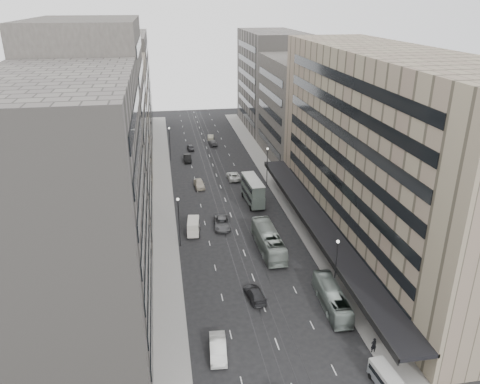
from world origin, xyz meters
TOP-DOWN VIEW (x-y plane):
  - ground at (0.00, 0.00)m, footprint 220.00×220.00m
  - sidewalk_right at (12.00, 37.50)m, footprint 4.00×125.00m
  - sidewalk_left at (-12.00, 37.50)m, footprint 4.00×125.00m
  - department_store at (21.45, 8.00)m, footprint 19.20×60.00m
  - building_right_mid at (21.50, 52.00)m, footprint 15.00×28.00m
  - building_right_far at (21.50, 82.00)m, footprint 15.00×32.00m
  - building_left_a at (-21.50, -8.00)m, footprint 15.00×28.00m
  - building_left_b at (-21.50, 19.00)m, footprint 15.00×26.00m
  - building_left_c at (-21.50, 46.00)m, footprint 15.00×28.00m
  - building_left_d at (-21.50, 79.00)m, footprint 15.00×38.00m
  - lamp_right_near at (9.70, -5.00)m, footprint 0.44×0.44m
  - lamp_right_far at (9.70, 35.00)m, footprint 0.44×0.44m
  - lamp_left_near at (-9.70, 12.00)m, footprint 0.44×0.44m
  - lamp_left_far at (-9.70, 55.00)m, footprint 0.44×0.44m
  - bus_near at (8.50, -7.53)m, footprint 2.92×10.36m
  - bus_far at (3.84, 8.20)m, footprint 3.09×12.42m
  - double_decker at (5.02, 26.61)m, footprint 3.18×9.11m
  - vw_microbus at (9.20, -21.01)m, footprint 2.15×4.15m
  - panel_van at (-7.28, 15.60)m, footprint 2.46×4.37m
  - sedan_1 at (-6.88, -13.54)m, footprint 2.20×5.30m
  - sedan_2 at (-2.21, 17.32)m, footprint 3.18×6.01m
  - sedan_3 at (-0.74, -3.95)m, footprint 2.63×5.23m
  - sedan_4 at (-4.44, 36.25)m, footprint 2.23×5.06m
  - sedan_5 at (-5.73, 53.71)m, footprint 1.74×4.88m
  - sedan_6 at (3.35, 39.88)m, footprint 2.60×5.44m
  - sedan_7 at (1.92, 66.22)m, footprint 2.08×4.77m
  - sedan_8 at (-4.31, 62.51)m, footprint 1.83×4.02m
  - sedan_9 at (1.92, 71.28)m, footprint 2.12×4.78m
  - pedestrian at (10.20, -16.23)m, footprint 0.70×0.48m

SIDE VIEW (x-z plane):
  - ground at x=0.00m, z-range 0.00..0.00m
  - sidewalk_right at x=12.00m, z-range 0.00..0.15m
  - sidewalk_left at x=-12.00m, z-range 0.00..0.15m
  - sedan_8 at x=-4.31m, z-range 0.00..1.34m
  - sedan_7 at x=1.92m, z-range 0.00..1.36m
  - sedan_3 at x=-0.74m, z-range 0.00..1.46m
  - sedan_6 at x=3.35m, z-range 0.00..1.50m
  - sedan_9 at x=1.92m, z-range 0.00..1.52m
  - sedan_5 at x=-5.73m, z-range 0.00..1.60m
  - sedan_2 at x=-2.21m, z-range 0.00..1.61m
  - sedan_4 at x=-4.44m, z-range 0.00..1.69m
  - sedan_1 at x=-6.88m, z-range 0.00..1.71m
  - pedestrian at x=10.20m, z-range 0.15..2.00m
  - vw_microbus at x=9.20m, z-range 0.12..2.28m
  - bus_near at x=8.50m, z-range 0.00..2.86m
  - panel_van at x=-7.28m, z-range 0.13..2.76m
  - bus_far at x=3.84m, z-range 0.00..3.45m
  - double_decker at x=5.02m, z-range 0.19..5.11m
  - lamp_right_near at x=9.70m, z-range 1.04..9.36m
  - lamp_right_far at x=9.70m, z-range 1.04..9.36m
  - lamp_left_near at x=-9.70m, z-range 1.04..9.36m
  - lamp_left_far at x=-9.70m, z-range 1.04..9.36m
  - building_right_mid at x=21.50m, z-range 0.00..24.00m
  - building_left_c at x=-21.50m, z-range 0.00..25.00m
  - building_right_far at x=21.50m, z-range 0.00..28.00m
  - building_left_d at x=-21.50m, z-range 0.00..28.00m
  - department_store at x=21.45m, z-range -0.05..29.95m
  - building_left_a at x=-21.50m, z-range 0.00..30.00m
  - building_left_b at x=-21.50m, z-range 0.00..34.00m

